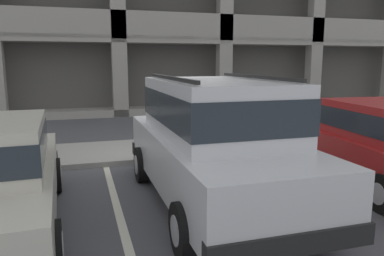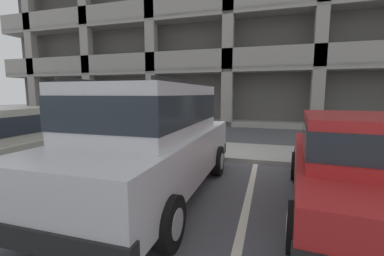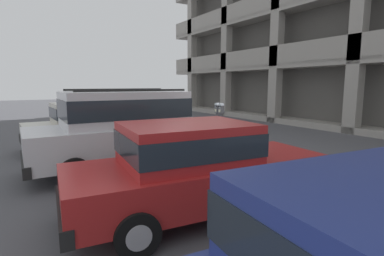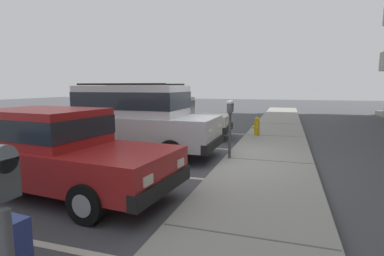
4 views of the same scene
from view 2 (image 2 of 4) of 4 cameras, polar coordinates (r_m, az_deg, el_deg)
name	(u,v)px [view 2 (image 2 of 4)]	position (r m, az deg, el deg)	size (l,w,h in m)	color
ground_plane	(195,163)	(7.02, 0.70, -7.87)	(80.00, 80.00, 0.10)	#4C4C51
sidewalk	(207,150)	(8.21, 3.25, -4.80)	(40.00, 2.20, 0.12)	#9E9B93
parking_stall_lines	(251,185)	(5.42, 13.01, -12.23)	(12.79, 4.80, 0.01)	silver
silver_suv	(151,136)	(4.57, -9.01, -1.75)	(2.04, 4.79, 2.03)	silver
red_sedan	(7,143)	(6.53, -35.89, -2.69)	(1.98, 4.55, 1.54)	beige
dark_hatchback	(359,164)	(4.46, 33.06, -6.64)	(2.12, 4.62, 1.54)	red
parking_meter_near	(199,116)	(7.12, 1.67, 2.79)	(0.35, 0.12, 1.48)	#47474C
parking_garage	(240,35)	(20.10, 10.55, 19.60)	(32.00, 10.00, 13.25)	#54514D
fire_hydrant	(90,135)	(9.27, -21.70, -1.36)	(0.30, 0.30, 0.70)	gold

